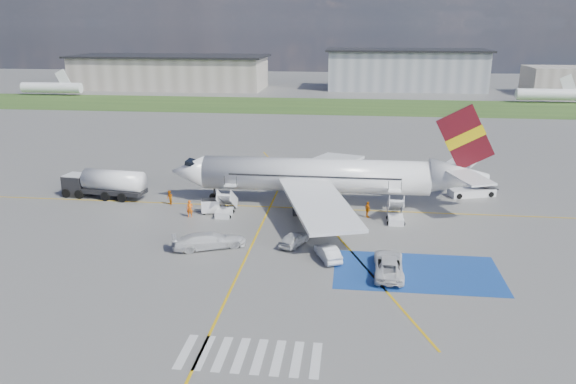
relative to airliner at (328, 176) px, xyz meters
name	(u,v)px	position (x,y,z in m)	size (l,w,h in m)	color
ground	(304,249)	(-1.51, -14.00, -3.39)	(400.00, 400.00, 0.00)	#60605E
grass_strip	(338,106)	(-1.51, 81.00, -3.39)	(400.00, 30.00, 0.01)	#2D4C1E
taxiway_line_main	(313,209)	(-1.51, -2.00, -3.39)	(120.00, 0.20, 0.01)	gold
taxiway_line_cross	(228,295)	(-6.51, -24.00, -3.39)	(0.20, 60.00, 0.01)	gold
taxiway_line_diag	(313,209)	(-1.51, -2.00, -3.39)	(0.20, 60.00, 0.01)	gold
staging_box	(417,272)	(8.49, -18.00, -3.39)	(14.00, 8.00, 0.01)	navy
crosswalk	(250,356)	(-3.31, -32.00, -3.39)	(9.00, 4.00, 0.01)	silver
terminal_west	(171,73)	(-56.51, 116.00, 1.61)	(60.00, 22.00, 10.00)	gray
terminal_centre	(406,70)	(18.49, 121.00, 2.61)	(48.00, 18.00, 12.00)	gray
airliner	(328,176)	(0.00, 0.00, 0.00)	(36.81, 32.95, 11.92)	white
airstairs_fwd	(225,209)	(-11.01, -5.30, -2.77)	(1.90, 5.20, 3.60)	white
airstairs_aft	(395,216)	(7.49, -5.30, -2.77)	(1.90, 5.20, 3.60)	white
fuel_tanker	(105,186)	(-26.85, -0.64, -1.94)	(10.39, 4.00, 3.46)	black
gpu_cart	(211,207)	(-12.74, -4.92, -2.66)	(2.16, 1.63, 1.63)	white
belt_loader	(472,192)	(17.41, 5.15, -2.95)	(6.15, 3.53, 1.78)	white
car_silver_a	(294,239)	(-2.52, -13.28, -2.72)	(1.58, 3.93, 1.34)	#B5B8BC
car_silver_b	(328,253)	(0.85, -16.21, -2.73)	(1.40, 4.03, 1.33)	silver
van_white_a	(389,262)	(6.08, -18.32, -2.42)	(2.38, 5.17, 1.94)	silver
van_white_b	(209,238)	(-10.34, -14.82, -2.38)	(2.10, 5.16, 2.02)	silver
crew_fwd	(190,209)	(-14.64, -6.49, -2.44)	(0.69, 0.45, 1.90)	orange
crew_nose	(170,198)	(-18.19, -2.59, -2.54)	(0.83, 0.65, 1.71)	orange
crew_aft	(368,210)	(4.56, -4.34, -2.50)	(1.05, 0.44, 1.79)	orange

